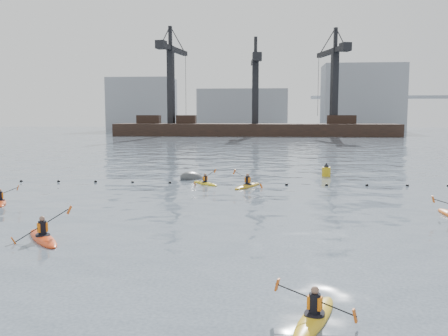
{
  "coord_description": "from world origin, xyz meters",
  "views": [
    {
      "loc": [
        2.24,
        -13.42,
        5.28
      ],
      "look_at": [
        0.39,
        8.69,
        2.8
      ],
      "focal_mm": 38.0,
      "sensor_mm": 36.0,
      "label": 1
    }
  ],
  "objects_px": {
    "kayaker_1": "(314,316)",
    "kayaker_2": "(0,202)",
    "kayaker_3": "(248,185)",
    "nav_buoy": "(326,172)",
    "kayaker_5": "(205,183)",
    "mooring_buoy": "(192,179)",
    "kayaker_0": "(43,237)"
  },
  "relations": [
    {
      "from": "kayaker_1",
      "to": "kayaker_2",
      "type": "height_order",
      "value": "kayaker_2"
    },
    {
      "from": "kayaker_3",
      "to": "nav_buoy",
      "type": "height_order",
      "value": "kayaker_3"
    },
    {
      "from": "kayaker_1",
      "to": "kayaker_3",
      "type": "distance_m",
      "value": 22.95
    },
    {
      "from": "kayaker_5",
      "to": "mooring_buoy",
      "type": "xyz_separation_m",
      "value": [
        -1.48,
        2.98,
        -0.09
      ]
    },
    {
      "from": "mooring_buoy",
      "to": "nav_buoy",
      "type": "height_order",
      "value": "nav_buoy"
    },
    {
      "from": "mooring_buoy",
      "to": "nav_buoy",
      "type": "distance_m",
      "value": 11.69
    },
    {
      "from": "kayaker_0",
      "to": "kayaker_3",
      "type": "relative_size",
      "value": 0.94
    },
    {
      "from": "kayaker_2",
      "to": "kayaker_1",
      "type": "bearing_deg",
      "value": -71.77
    },
    {
      "from": "kayaker_0",
      "to": "kayaker_2",
      "type": "bearing_deg",
      "value": 90.56
    },
    {
      "from": "kayaker_2",
      "to": "kayaker_5",
      "type": "bearing_deg",
      "value": 7.68
    },
    {
      "from": "kayaker_2",
      "to": "kayaker_3",
      "type": "bearing_deg",
      "value": -2.6
    },
    {
      "from": "mooring_buoy",
      "to": "kayaker_0",
      "type": "bearing_deg",
      "value": -99.77
    },
    {
      "from": "kayaker_0",
      "to": "nav_buoy",
      "type": "relative_size",
      "value": 2.42
    },
    {
      "from": "kayaker_0",
      "to": "kayaker_2",
      "type": "distance_m",
      "value": 10.21
    },
    {
      "from": "kayaker_1",
      "to": "kayaker_2",
      "type": "bearing_deg",
      "value": 159.69
    },
    {
      "from": "kayaker_0",
      "to": "kayaker_2",
      "type": "relative_size",
      "value": 1.08
    },
    {
      "from": "nav_buoy",
      "to": "kayaker_0",
      "type": "bearing_deg",
      "value": -123.47
    },
    {
      "from": "kayaker_0",
      "to": "kayaker_3",
      "type": "distance_m",
      "value": 17.69
    },
    {
      "from": "kayaker_1",
      "to": "kayaker_5",
      "type": "distance_m",
      "value": 24.67
    },
    {
      "from": "mooring_buoy",
      "to": "kayaker_2",
      "type": "bearing_deg",
      "value": -129.63
    },
    {
      "from": "kayaker_0",
      "to": "kayaker_1",
      "type": "bearing_deg",
      "value": -72.33
    },
    {
      "from": "kayaker_5",
      "to": "mooring_buoy",
      "type": "bearing_deg",
      "value": 73.93
    },
    {
      "from": "kayaker_1",
      "to": "nav_buoy",
      "type": "height_order",
      "value": "nav_buoy"
    },
    {
      "from": "kayaker_1",
      "to": "nav_buoy",
      "type": "bearing_deg",
      "value": 103.03
    },
    {
      "from": "kayaker_3",
      "to": "kayaker_1",
      "type": "bearing_deg",
      "value": -56.49
    },
    {
      "from": "kayaker_3",
      "to": "kayaker_2",
      "type": "bearing_deg",
      "value": -124.83
    },
    {
      "from": "kayaker_2",
      "to": "kayaker_0",
      "type": "bearing_deg",
      "value": -81.32
    },
    {
      "from": "kayaker_1",
      "to": "mooring_buoy",
      "type": "distance_m",
      "value": 27.92
    },
    {
      "from": "kayaker_2",
      "to": "mooring_buoy",
      "type": "relative_size",
      "value": 1.29
    },
    {
      "from": "kayaker_5",
      "to": "nav_buoy",
      "type": "xyz_separation_m",
      "value": [
        9.91,
        5.55,
        0.32
      ]
    },
    {
      "from": "kayaker_0",
      "to": "mooring_buoy",
      "type": "relative_size",
      "value": 1.4
    },
    {
      "from": "kayaker_3",
      "to": "kayaker_5",
      "type": "relative_size",
      "value": 1.35
    }
  ]
}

